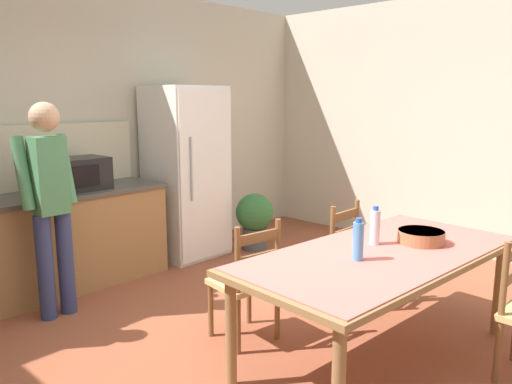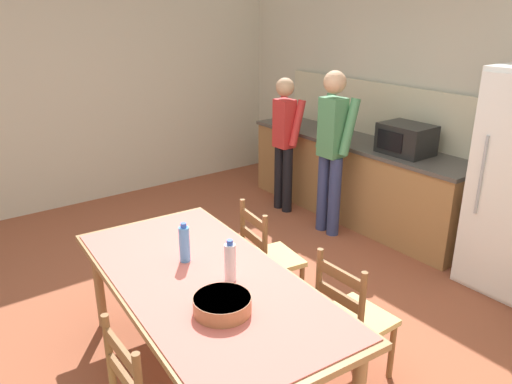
{
  "view_description": "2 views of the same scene",
  "coord_description": "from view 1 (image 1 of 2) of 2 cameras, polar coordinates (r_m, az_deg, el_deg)",
  "views": [
    {
      "loc": [
        -2.44,
        -2.13,
        1.75
      ],
      "look_at": [
        0.05,
        0.2,
        1.11
      ],
      "focal_mm": 35.0,
      "sensor_mm": 36.0,
      "label": 1
    },
    {
      "loc": [
        2.77,
        -1.91,
        2.33
      ],
      "look_at": [
        -0.05,
        0.19,
        1.0
      ],
      "focal_mm": 35.0,
      "sensor_mm": 36.0,
      "label": 2
    }
  ],
  "objects": [
    {
      "name": "wall_right",
      "position": [
        6.09,
        22.84,
        6.96
      ],
      "size": [
        0.12,
        5.2,
        2.9
      ],
      "primitive_type": "cube",
      "color": "beige",
      "rests_on": "ground"
    },
    {
      "name": "ground_plane",
      "position": [
        3.68,
        1.9,
        -17.77
      ],
      "size": [
        8.32,
        8.32,
        0.0
      ],
      "primitive_type": "plane",
      "color": "brown"
    },
    {
      "name": "wall_back",
      "position": [
        5.39,
        -19.92,
        6.78
      ],
      "size": [
        6.52,
        0.12,
        2.9
      ],
      "primitive_type": "cube",
      "color": "beige",
      "rests_on": "ground"
    },
    {
      "name": "microwave",
      "position": [
        4.92,
        -19.62,
        1.98
      ],
      "size": [
        0.5,
        0.39,
        0.3
      ],
      "color": "black",
      "rests_on": "kitchen_counter"
    },
    {
      "name": "bottle_off_centre",
      "position": [
        3.54,
        13.44,
        -3.88
      ],
      "size": [
        0.07,
        0.07,
        0.27
      ],
      "color": "silver",
      "rests_on": "dining_table"
    },
    {
      "name": "refrigerator",
      "position": [
        5.6,
        -7.97,
        2.22
      ],
      "size": [
        0.74,
        0.73,
        1.89
      ],
      "color": "white",
      "rests_on": "ground"
    },
    {
      "name": "kitchen_counter",
      "position": [
        4.81,
        -26.31,
        -6.09
      ],
      "size": [
        2.89,
        0.66,
        0.92
      ],
      "color": "#9E7042",
      "rests_on": "ground"
    },
    {
      "name": "serving_bowl",
      "position": [
        3.68,
        18.34,
        -4.77
      ],
      "size": [
        0.32,
        0.32,
        0.09
      ],
      "color": "#9E6642",
      "rests_on": "dining_table"
    },
    {
      "name": "chair_side_far_left",
      "position": [
        3.67,
        -1.05,
        -10.27
      ],
      "size": [
        0.47,
        0.46,
        0.91
      ],
      "rotation": [
        0.0,
        0.0,
        3.0
      ],
      "color": "brown",
      "rests_on": "ground"
    },
    {
      "name": "dining_table",
      "position": [
        3.44,
        14.07,
        -7.69
      ],
      "size": [
        2.19,
        1.16,
        0.76
      ],
      "rotation": [
        0.0,
        0.0,
        -0.07
      ],
      "color": "olive",
      "rests_on": "ground"
    },
    {
      "name": "chair_side_far_right",
      "position": [
        4.33,
        8.53,
        -7.09
      ],
      "size": [
        0.42,
        0.4,
        0.91
      ],
      "rotation": [
        0.0,
        0.0,
        3.15
      ],
      "color": "brown",
      "rests_on": "ground"
    },
    {
      "name": "potted_plant",
      "position": [
        5.83,
        -0.17,
        -2.93
      ],
      "size": [
        0.44,
        0.44,
        0.67
      ],
      "color": "#4C4C51",
      "rests_on": "ground"
    },
    {
      "name": "bottle_near_centre",
      "position": [
        3.18,
        11.59,
        -5.47
      ],
      "size": [
        0.07,
        0.07,
        0.27
      ],
      "color": "#4C8ED6",
      "rests_on": "dining_table"
    },
    {
      "name": "person_at_counter",
      "position": [
        4.25,
        -22.47,
        -0.75
      ],
      "size": [
        0.43,
        0.3,
        1.73
      ],
      "rotation": [
        0.0,
        0.0,
        1.57
      ],
      "color": "navy",
      "rests_on": "ground"
    }
  ]
}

